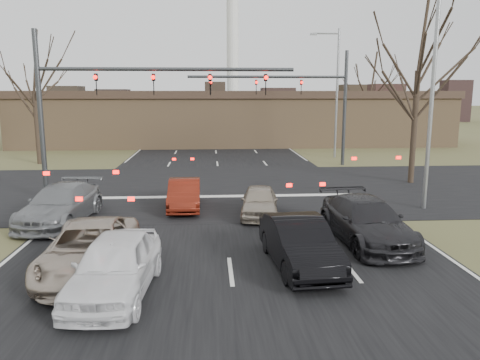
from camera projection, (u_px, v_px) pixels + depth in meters
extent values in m
plane|color=#4D502A|center=(237.00, 322.00, 10.57)|extent=(360.00, 360.00, 0.00)
cube|color=black|center=(213.00, 128.00, 69.42)|extent=(14.00, 300.00, 0.02)
cube|color=black|center=(220.00, 188.00, 25.28)|extent=(200.00, 14.00, 0.02)
cube|color=#8F704D|center=(234.00, 121.00, 47.55)|extent=(42.00, 10.00, 4.60)
cube|color=#38281E|center=(234.00, 95.00, 47.07)|extent=(42.40, 10.40, 0.70)
cylinder|color=silver|center=(233.00, 48.00, 125.57)|extent=(3.20, 3.20, 34.00)
cylinder|color=#383A3D|center=(41.00, 117.00, 22.04)|extent=(0.24, 0.24, 8.00)
cylinder|color=#383A3D|center=(167.00, 69.00, 22.02)|extent=(12.00, 0.18, 0.18)
imported|color=black|center=(96.00, 84.00, 21.94)|extent=(0.16, 0.20, 1.00)
imported|color=black|center=(154.00, 84.00, 22.11)|extent=(0.16, 0.20, 1.00)
imported|color=black|center=(210.00, 84.00, 22.28)|extent=(0.16, 0.20, 1.00)
imported|color=black|center=(266.00, 84.00, 22.45)|extent=(0.16, 0.20, 1.00)
cylinder|color=#383A3D|center=(345.00, 109.00, 32.98)|extent=(0.24, 0.24, 8.00)
cylinder|color=#383A3D|center=(268.00, 77.00, 32.22)|extent=(11.00, 0.18, 0.18)
imported|color=black|center=(301.00, 87.00, 32.50)|extent=(0.16, 0.20, 1.00)
imported|color=black|center=(256.00, 87.00, 32.30)|extent=(0.16, 0.20, 1.00)
imported|color=black|center=(211.00, 87.00, 32.10)|extent=(0.16, 0.20, 1.00)
cylinder|color=gray|center=(432.00, 95.00, 20.05)|extent=(0.18, 0.18, 10.00)
cylinder|color=gray|center=(337.00, 94.00, 36.75)|extent=(0.18, 0.18, 10.00)
cylinder|color=gray|center=(326.00, 33.00, 35.85)|extent=(2.00, 0.12, 0.12)
cube|color=gray|center=(313.00, 34.00, 35.79)|extent=(0.50, 0.25, 0.15)
cylinder|color=black|center=(414.00, 128.00, 26.40)|extent=(0.32, 0.32, 6.33)
cylinder|color=black|center=(37.00, 128.00, 33.77)|extent=(0.32, 0.32, 5.23)
cylinder|color=black|center=(369.00, 121.00, 45.42)|extent=(0.32, 0.32, 4.95)
imported|color=#B0A08E|center=(90.00, 249.00, 13.32)|extent=(2.65, 5.30, 1.44)
imported|color=white|center=(115.00, 265.00, 11.88)|extent=(2.15, 4.67, 1.55)
imported|color=black|center=(299.00, 243.00, 13.79)|extent=(1.96, 4.59, 1.47)
imported|color=black|center=(366.00, 221.00, 16.09)|extent=(2.48, 5.34, 1.51)
imported|color=slate|center=(61.00, 204.00, 18.55)|extent=(2.67, 5.35, 1.49)
imported|color=#62190E|center=(184.00, 194.00, 20.83)|extent=(1.46, 3.99, 1.31)
imported|color=gray|center=(260.00, 201.00, 19.56)|extent=(1.93, 3.87, 1.27)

